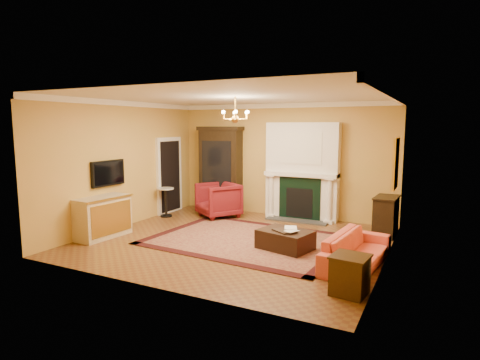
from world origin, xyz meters
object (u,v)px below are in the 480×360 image
Objects in this scene: pedestal_table at (166,200)px; end_table at (350,276)px; console_table at (386,217)px; china_cabinet at (221,171)px; coral_sofa at (357,245)px; commode at (102,217)px; wingback_armchair at (218,198)px; leather_ottoman at (285,239)px.

pedestal_table is 1.42× the size of end_table.
pedestal_table is 5.52m from console_table.
china_cabinet reaches higher than coral_sofa.
wingback_armchair is at bearing 69.21° from commode.
leather_ottoman is (-1.63, -1.93, -0.22)m from console_table.
console_table is (0.06, 3.50, 0.15)m from end_table.
end_table is at bearing -87.75° from console_table.
wingback_armchair is 0.52× the size of coral_sofa.
wingback_armchair is 4.59m from coral_sofa.
commode is 1.22× the size of leather_ottoman.
coral_sofa is 1.95× the size of leather_ottoman.
china_cabinet is 1.77m from pedestal_table.
wingback_armchair is at bearing -70.34° from china_cabinet.
pedestal_table reaches higher than coral_sofa.
commode is 1.41× the size of console_table.
commode is at bearing -79.94° from wingback_armchair.
console_table reaches higher than coral_sofa.
pedestal_table reaches higher than leather_ottoman.
wingback_armchair reaches higher than pedestal_table.
china_cabinet is 0.99m from wingback_armchair.
end_table is 2.22m from leather_ottoman.
coral_sofa is at bearing 1.19° from leather_ottoman.
pedestal_table is 4.06m from leather_ottoman.
coral_sofa is 1.47m from leather_ottoman.
leather_ottoman is at bearing -126.93° from console_table.
pedestal_table is at bearing -129.73° from china_cabinet.
console_table is (5.51, 2.89, -0.02)m from commode.
coral_sofa is 3.50× the size of end_table.
leather_ottoman is at bearing -18.14° from pedestal_table.
end_table is (4.17, -3.46, -0.23)m from wingback_armchair.
china_cabinet reaches higher than leather_ottoman.
china_cabinet is 2.70× the size of console_table.
wingback_armchair reaches higher than leather_ottoman.
leather_ottoman is (2.90, -2.57, -0.95)m from china_cabinet.
pedestal_table is 6.12m from end_table.
pedestal_table is (-0.96, -1.31, -0.69)m from china_cabinet.
pedestal_table is 5.51m from coral_sofa.
pedestal_table is (-1.25, -0.62, -0.05)m from wingback_armchair.
china_cabinet is at bearing 147.70° from wingback_armchair.
console_table is at bearing 89.02° from end_table.
console_table is 0.86× the size of leather_ottoman.
china_cabinet is 2.29× the size of wingback_armchair.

